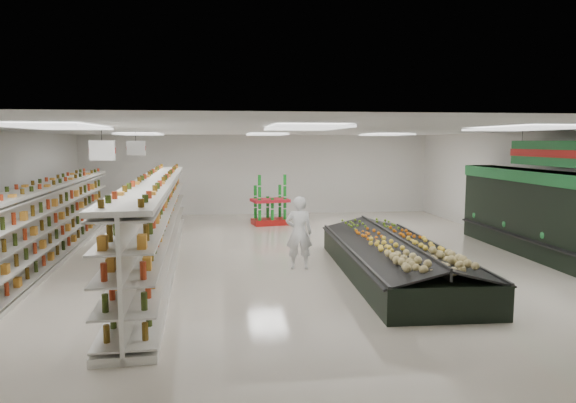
{
  "coord_description": "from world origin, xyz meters",
  "views": [
    {
      "loc": [
        -1.36,
        -12.73,
        2.92
      ],
      "look_at": [
        0.32,
        0.84,
        1.33
      ],
      "focal_mm": 32.0,
      "sensor_mm": 36.0,
      "label": 1
    }
  ],
  "objects": [
    {
      "name": "floor",
      "position": [
        0.0,
        0.0,
        0.0
      ],
      "size": [
        16.0,
        16.0,
        0.0
      ],
      "primitive_type": "plane",
      "color": "beige",
      "rests_on": "ground"
    },
    {
      "name": "ceiling",
      "position": [
        0.0,
        0.0,
        3.2
      ],
      "size": [
        14.0,
        16.0,
        0.02
      ],
      "primitive_type": "cube",
      "color": "white",
      "rests_on": "wall_back"
    },
    {
      "name": "wall_back",
      "position": [
        0.0,
        8.0,
        1.6
      ],
      "size": [
        14.0,
        0.02,
        3.2
      ],
      "primitive_type": "cube",
      "color": "silver",
      "rests_on": "floor"
    },
    {
      "name": "wall_front",
      "position": [
        0.0,
        -8.0,
        1.6
      ],
      "size": [
        14.0,
        0.02,
        3.2
      ],
      "primitive_type": "cube",
      "color": "silver",
      "rests_on": "floor"
    },
    {
      "name": "wall_right",
      "position": [
        7.0,
        0.0,
        1.6
      ],
      "size": [
        0.02,
        16.0,
        3.2
      ],
      "primitive_type": "cube",
      "color": "silver",
      "rests_on": "floor"
    },
    {
      "name": "produce_wall_case",
      "position": [
        6.53,
        -1.5,
        1.24
      ],
      "size": [
        0.93,
        8.0,
        2.2
      ],
      "color": "black",
      "rests_on": "floor"
    },
    {
      "name": "aisle_sign_near",
      "position": [
        -3.8,
        -2.0,
        2.75
      ],
      "size": [
        0.52,
        0.06,
        0.75
      ],
      "color": "white",
      "rests_on": "ceiling"
    },
    {
      "name": "aisle_sign_far",
      "position": [
        -3.8,
        2.0,
        2.75
      ],
      "size": [
        0.52,
        0.06,
        0.75
      ],
      "color": "white",
      "rests_on": "ceiling"
    },
    {
      "name": "hortifruti_banner",
      "position": [
        6.25,
        -1.5,
        2.65
      ],
      "size": [
        0.12,
        3.2,
        0.95
      ],
      "color": "#1B682F",
      "rests_on": "ceiling"
    },
    {
      "name": "gondola_left",
      "position": [
        -5.71,
        0.72,
        0.87
      ],
      "size": [
        1.38,
        10.96,
        1.9
      ],
      "rotation": [
        0.0,
        0.0,
        0.05
      ],
      "color": "white",
      "rests_on": "floor"
    },
    {
      "name": "gondola_center",
      "position": [
        -3.0,
        -0.21,
        0.94
      ],
      "size": [
        1.43,
        11.85,
        2.05
      ],
      "rotation": [
        0.0,
        0.0,
        0.05
      ],
      "color": "white",
      "rests_on": "floor"
    },
    {
      "name": "produce_island",
      "position": [
        2.3,
        -2.11,
        0.42
      ],
      "size": [
        2.4,
        6.19,
        0.91
      ],
      "rotation": [
        0.0,
        0.0,
        -0.03
      ],
      "color": "black",
      "rests_on": "floor"
    },
    {
      "name": "soda_endcap",
      "position": [
        0.22,
        5.24,
        0.79
      ],
      "size": [
        1.41,
        1.09,
        1.63
      ],
      "rotation": [
        0.0,
        0.0,
        0.19
      ],
      "color": "#B11614",
      "rests_on": "floor"
    },
    {
      "name": "shopper_main",
      "position": [
        0.32,
        -1.22,
        0.85
      ],
      "size": [
        0.65,
        0.46,
        1.69
      ],
      "primitive_type": "imported",
      "rotation": [
        0.0,
        0.0,
        3.04
      ],
      "color": "silver",
      "rests_on": "floor"
    },
    {
      "name": "shopper_background",
      "position": [
        -3.44,
        3.56,
        0.81
      ],
      "size": [
        0.81,
        0.93,
        1.62
      ],
      "primitive_type": "imported",
      "rotation": [
        0.0,
        0.0,
        1.05
      ],
      "color": "#93795A",
      "rests_on": "floor"
    }
  ]
}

